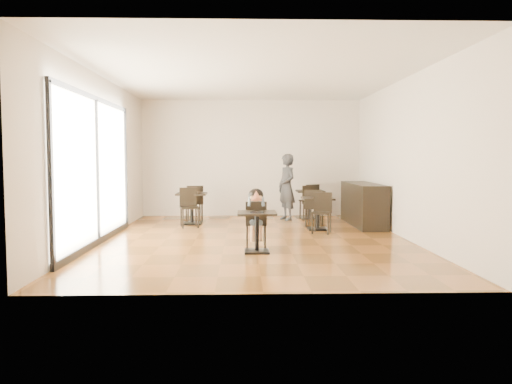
{
  "coord_description": "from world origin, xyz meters",
  "views": [
    {
      "loc": [
        -0.25,
        -9.82,
        1.62
      ],
      "look_at": [
        -0.0,
        -0.9,
        1.0
      ],
      "focal_mm": 35.0,
      "sensor_mm": 36.0,
      "label": 1
    }
  ],
  "objects_px": {
    "cafe_table_mid": "(318,214)",
    "chair_mid_a": "(314,208)",
    "chair_left_a": "(194,203)",
    "child_table": "(257,232)",
    "cafe_table_left": "(192,209)",
    "adult_patron": "(287,187)",
    "chair_left_b": "(189,208)",
    "child_chair": "(256,224)",
    "cafe_table_back": "(310,204)",
    "chair_back_a": "(309,201)",
    "child": "(256,218)",
    "chair_back_b": "(313,204)",
    "chair_mid_b": "(321,213)"
  },
  "relations": [
    {
      "from": "chair_left_b",
      "to": "adult_patron",
      "type": "bearing_deg",
      "value": 14.17
    },
    {
      "from": "child_table",
      "to": "chair_mid_a",
      "type": "xyz_separation_m",
      "value": [
        1.44,
        3.19,
        0.09
      ]
    },
    {
      "from": "chair_left_a",
      "to": "chair_left_b",
      "type": "height_order",
      "value": "same"
    },
    {
      "from": "child_chair",
      "to": "chair_left_b",
      "type": "distance_m",
      "value": 2.95
    },
    {
      "from": "cafe_table_back",
      "to": "chair_back_a",
      "type": "xyz_separation_m",
      "value": [
        0.0,
        0.22,
        0.08
      ]
    },
    {
      "from": "chair_left_a",
      "to": "cafe_table_mid",
      "type": "bearing_deg",
      "value": 137.86
    },
    {
      "from": "adult_patron",
      "to": "chair_left_b",
      "type": "xyz_separation_m",
      "value": [
        -2.37,
        -1.26,
        -0.4
      ]
    },
    {
      "from": "cafe_table_mid",
      "to": "chair_left_b",
      "type": "distance_m",
      "value": 2.95
    },
    {
      "from": "child_table",
      "to": "chair_back_b",
      "type": "relative_size",
      "value": 0.77
    },
    {
      "from": "adult_patron",
      "to": "child_table",
      "type": "bearing_deg",
      "value": -35.71
    },
    {
      "from": "child_chair",
      "to": "cafe_table_left",
      "type": "relative_size",
      "value": 1.1
    },
    {
      "from": "child_table",
      "to": "cafe_table_mid",
      "type": "xyz_separation_m",
      "value": [
        1.44,
        2.64,
        0.01
      ]
    },
    {
      "from": "chair_back_a",
      "to": "adult_patron",
      "type": "bearing_deg",
      "value": 14.73
    },
    {
      "from": "child_chair",
      "to": "chair_left_a",
      "type": "height_order",
      "value": "chair_left_a"
    },
    {
      "from": "child_table",
      "to": "chair_left_b",
      "type": "bearing_deg",
      "value": 115.3
    },
    {
      "from": "child_chair",
      "to": "cafe_table_back",
      "type": "bearing_deg",
      "value": -110.6
    },
    {
      "from": "child_chair",
      "to": "chair_mid_a",
      "type": "relative_size",
      "value": 0.96
    },
    {
      "from": "cafe_table_mid",
      "to": "chair_back_b",
      "type": "height_order",
      "value": "chair_back_b"
    },
    {
      "from": "chair_left_b",
      "to": "chair_back_a",
      "type": "distance_m",
      "value": 3.51
    },
    {
      "from": "chair_left_b",
      "to": "chair_left_a",
      "type": "bearing_deg",
      "value": 76.14
    },
    {
      "from": "chair_left_a",
      "to": "cafe_table_back",
      "type": "bearing_deg",
      "value": 174.85
    },
    {
      "from": "child_table",
      "to": "chair_left_b",
      "type": "height_order",
      "value": "chair_left_b"
    },
    {
      "from": "child_table",
      "to": "cafe_table_left",
      "type": "xyz_separation_m",
      "value": [
        -1.47,
        3.66,
        0.03
      ]
    },
    {
      "from": "chair_mid_b",
      "to": "chair_back_a",
      "type": "distance_m",
      "value": 2.81
    },
    {
      "from": "chair_left_b",
      "to": "chair_back_b",
      "type": "bearing_deg",
      "value": 4.67
    },
    {
      "from": "child_chair",
      "to": "chair_mid_b",
      "type": "xyz_separation_m",
      "value": [
        1.44,
        1.54,
        0.02
      ]
    },
    {
      "from": "cafe_table_back",
      "to": "chair_back_b",
      "type": "bearing_deg",
      "value": -90.0
    },
    {
      "from": "chair_mid_b",
      "to": "chair_left_b",
      "type": "height_order",
      "value": "chair_left_b"
    },
    {
      "from": "child_table",
      "to": "chair_left_a",
      "type": "height_order",
      "value": "chair_left_a"
    },
    {
      "from": "child_chair",
      "to": "chair_back_a",
      "type": "xyz_separation_m",
      "value": [
        1.55,
        4.35,
        0.03
      ]
    },
    {
      "from": "chair_mid_a",
      "to": "cafe_table_mid",
      "type": "bearing_deg",
      "value": 108.22
    },
    {
      "from": "cafe_table_mid",
      "to": "chair_mid_a",
      "type": "height_order",
      "value": "chair_mid_a"
    },
    {
      "from": "chair_left_a",
      "to": "child_table",
      "type": "bearing_deg",
      "value": 95.39
    },
    {
      "from": "child_chair",
      "to": "chair_mid_a",
      "type": "bearing_deg",
      "value": -118.6
    },
    {
      "from": "child_chair",
      "to": "chair_back_a",
      "type": "bearing_deg",
      "value": -109.62
    },
    {
      "from": "cafe_table_left",
      "to": "chair_back_a",
      "type": "distance_m",
      "value": 3.26
    },
    {
      "from": "child_table",
      "to": "adult_patron",
      "type": "relative_size",
      "value": 0.41
    },
    {
      "from": "adult_patron",
      "to": "cafe_table_left",
      "type": "height_order",
      "value": "adult_patron"
    },
    {
      "from": "cafe_table_left",
      "to": "cafe_table_back",
      "type": "xyz_separation_m",
      "value": [
        3.02,
        1.01,
        -0.01
      ]
    },
    {
      "from": "child_chair",
      "to": "cafe_table_back",
      "type": "distance_m",
      "value": 4.41
    },
    {
      "from": "child_chair",
      "to": "chair_back_a",
      "type": "height_order",
      "value": "chair_back_a"
    },
    {
      "from": "chair_mid_a",
      "to": "chair_back_b",
      "type": "relative_size",
      "value": 0.97
    },
    {
      "from": "adult_patron",
      "to": "cafe_table_back",
      "type": "relative_size",
      "value": 2.29
    },
    {
      "from": "cafe_table_left",
      "to": "chair_mid_a",
      "type": "distance_m",
      "value": 2.95
    },
    {
      "from": "chair_left_b",
      "to": "chair_back_b",
      "type": "relative_size",
      "value": 1.02
    },
    {
      "from": "child",
      "to": "chair_back_a",
      "type": "xyz_separation_m",
      "value": [
        1.55,
        4.35,
        -0.08
      ]
    },
    {
      "from": "cafe_table_left",
      "to": "chair_back_b",
      "type": "distance_m",
      "value": 3.06
    },
    {
      "from": "cafe_table_mid",
      "to": "cafe_table_left",
      "type": "distance_m",
      "value": 3.09
    },
    {
      "from": "chair_back_a",
      "to": "chair_back_b",
      "type": "xyz_separation_m",
      "value": [
        0.0,
        -0.77,
        0.0
      ]
    },
    {
      "from": "chair_left_a",
      "to": "chair_left_b",
      "type": "xyz_separation_m",
      "value": [
        0.0,
        -1.1,
        0.0
      ]
    }
  ]
}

